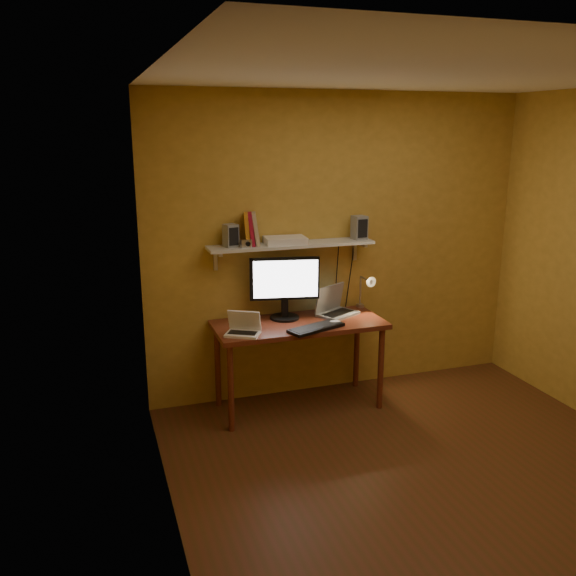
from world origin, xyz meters
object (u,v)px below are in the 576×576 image
object	(u,v)px
netbook	(243,328)
keyboard	(316,328)
monitor	(285,285)
router	(285,240)
mouse	(335,322)
laptop	(334,307)
wall_shelf	(292,245)
shelf_camera	(247,244)
desk_lamp	(366,288)
speaker_left	(231,236)
desk	(299,332)
speaker_right	(359,228)

from	to	relation	value
netbook	keyboard	world-z (taller)	netbook
monitor	router	size ratio (longest dim) A/B	1.71
mouse	laptop	bearing A→B (deg)	73.53
wall_shelf	laptop	distance (m)	0.65
laptop	shelf_camera	distance (m)	0.96
mouse	desk_lamp	bearing A→B (deg)	38.78
shelf_camera	router	distance (m)	0.34
laptop	speaker_left	distance (m)	1.09
monitor	netbook	size ratio (longest dim) A/B	1.85
netbook	speaker_left	distance (m)	0.75
speaker_left	router	distance (m)	0.46
desk	speaker_left	bearing A→B (deg)	158.70
router	wall_shelf	bearing A→B (deg)	1.84
desk_lamp	speaker_right	world-z (taller)	speaker_right
wall_shelf	monitor	world-z (taller)	wall_shelf
desk_lamp	desk	bearing A→B (deg)	-169.19
laptop	wall_shelf	bearing A→B (deg)	139.81
router	shelf_camera	bearing A→B (deg)	-169.86
netbook	speaker_left	world-z (taller)	speaker_left
desk_lamp	speaker_left	xyz separation A→B (m)	(-1.17, 0.07, 0.51)
speaker_left	shelf_camera	distance (m)	0.15
netbook	mouse	size ratio (longest dim) A/B	3.09
wall_shelf	keyboard	distance (m)	0.73
mouse	speaker_left	world-z (taller)	speaker_left
desk	netbook	world-z (taller)	netbook
desk_lamp	router	world-z (taller)	router
wall_shelf	desk	bearing A→B (deg)	-90.00
desk	router	xyz separation A→B (m)	(-0.06, 0.19, 0.74)
laptop	keyboard	size ratio (longest dim) A/B	0.85
mouse	speaker_right	xyz separation A→B (m)	(0.35, 0.34, 0.71)
speaker_left	speaker_right	size ratio (longest dim) A/B	0.91
monitor	keyboard	world-z (taller)	monitor
desk	keyboard	distance (m)	0.25
mouse	speaker_left	bearing A→B (deg)	160.69
speaker_right	keyboard	bearing A→B (deg)	-148.23
netbook	mouse	xyz separation A→B (m)	(0.76, 0.00, -0.03)
monitor	router	distance (m)	0.37
keyboard	netbook	bearing A→B (deg)	153.76
shelf_camera	desk_lamp	bearing A→B (deg)	-0.29
mouse	router	world-z (taller)	router
laptop	shelf_camera	size ratio (longest dim) A/B	3.70
keyboard	mouse	world-z (taller)	mouse
wall_shelf	mouse	size ratio (longest dim) A/B	13.94
wall_shelf	router	xyz separation A→B (m)	(-0.06, -0.00, 0.04)
laptop	keyboard	xyz separation A→B (m)	(-0.29, -0.34, -0.05)
laptop	desk_lamp	bearing A→B (deg)	-27.84
laptop	monitor	bearing A→B (deg)	149.55
speaker_left	speaker_right	world-z (taller)	speaker_right
mouse	desk_lamp	xyz separation A→B (m)	(0.40, 0.27, 0.19)
router	keyboard	bearing A→B (deg)	-73.03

